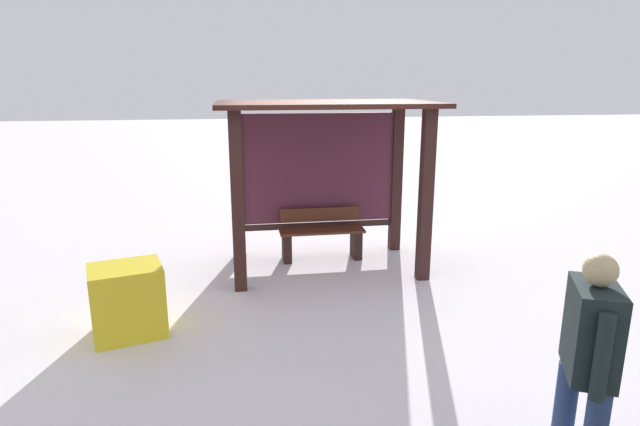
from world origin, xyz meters
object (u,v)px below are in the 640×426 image
(grit_bin, at_px, (128,301))
(person_walking, at_px, (589,351))
(bus_shelter, at_px, (323,152))
(bench_left_inside, at_px, (321,236))

(grit_bin, bearing_deg, person_walking, -37.48)
(bus_shelter, xyz_separation_m, bench_left_inside, (0.00, 0.13, -1.25))
(bus_shelter, xyz_separation_m, person_walking, (0.96, -4.41, -0.69))
(bus_shelter, bearing_deg, grit_bin, -140.91)
(person_walking, distance_m, grit_bin, 4.18)
(person_walking, xyz_separation_m, grit_bin, (-3.29, 2.52, -0.53))
(bench_left_inside, distance_m, person_walking, 4.68)
(bench_left_inside, bearing_deg, grit_bin, -138.99)
(bus_shelter, relative_size, grit_bin, 3.85)
(bench_left_inside, relative_size, grit_bin, 1.67)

